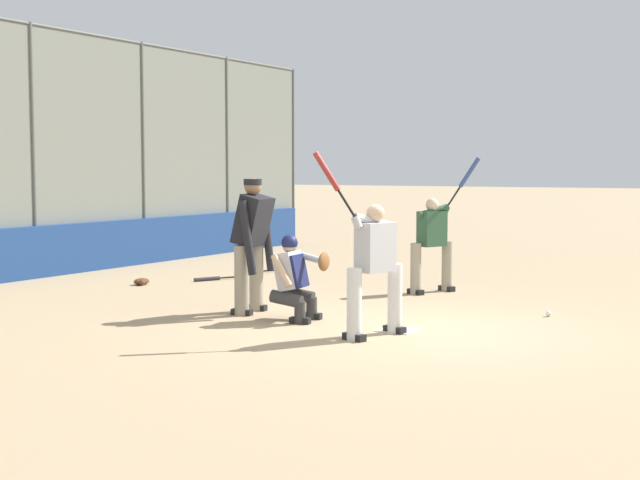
{
  "coord_description": "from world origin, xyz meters",
  "views": [
    {
      "loc": [
        9.49,
        4.54,
        1.92
      ],
      "look_at": [
        0.15,
        -1.0,
        1.05
      ],
      "focal_mm": 50.0,
      "sensor_mm": 36.0,
      "label": 1
    }
  ],
  "objects": [
    {
      "name": "ground_plane",
      "position": [
        0.0,
        0.0,
        0.0
      ],
      "size": [
        160.0,
        160.0,
        0.0
      ],
      "primitive_type": "plane",
      "color": "tan"
    },
    {
      "name": "home_plate_marker",
      "position": [
        0.0,
        0.0,
        0.01
      ],
      "size": [
        0.43,
        0.43,
        0.01
      ],
      "primitive_type": "cube",
      "color": "white",
      "rests_on": "ground_plane"
    },
    {
      "name": "batter_at_plate",
      "position": [
        0.5,
        -0.07,
        0.83
      ],
      "size": [
        0.86,
        0.84,
        2.12
      ],
      "rotation": [
        0.0,
        0.0,
        -0.27
      ],
      "color": "silver",
      "rests_on": "ground_plane"
    },
    {
      "name": "catcher_behind_plate",
      "position": [
        0.05,
        -1.42,
        0.56
      ],
      "size": [
        0.61,
        0.71,
        1.09
      ],
      "rotation": [
        0.0,
        0.0,
        0.15
      ],
      "color": "#333333",
      "rests_on": "ground_plane"
    },
    {
      "name": "umpire_home",
      "position": [
        -0.16,
        -2.23,
        0.97
      ],
      "size": [
        0.73,
        0.5,
        1.8
      ],
      "rotation": [
        0.0,
        0.0,
        0.13
      ],
      "color": "gray",
      "rests_on": "ground_plane"
    },
    {
      "name": "batter_on_deck",
      "position": [
        -3.19,
        -0.95,
        0.8
      ],
      "size": [
        0.81,
        0.94,
        2.1
      ],
      "rotation": [
        0.0,
        0.0,
        2.73
      ],
      "color": "gray",
      "rests_on": "ground_plane"
    },
    {
      "name": "spare_bat_by_padding",
      "position": [
        -2.62,
        -4.83,
        0.03
      ],
      "size": [
        0.78,
        0.41,
        0.07
      ],
      "rotation": [
        0.0,
        0.0,
        5.83
      ],
      "color": "black",
      "rests_on": "ground_plane"
    },
    {
      "name": "spare_bat_third_base_side",
      "position": [
        -4.43,
        -4.45,
        0.03
      ],
      "size": [
        0.8,
        0.52,
        0.07
      ],
      "rotation": [
        0.0,
        0.0,
        2.58
      ],
      "color": "black",
      "rests_on": "ground_plane"
    },
    {
      "name": "fielding_glove_on_dirt",
      "position": [
        -1.59,
        -5.47,
        0.06
      ],
      "size": [
        0.31,
        0.24,
        0.11
      ],
      "color": "#56331E",
      "rests_on": "ground_plane"
    },
    {
      "name": "baseball_loose",
      "position": [
        -1.89,
        1.25,
        0.04
      ],
      "size": [
        0.07,
        0.07,
        0.07
      ],
      "primitive_type": "sphere",
      "color": "white",
      "rests_on": "ground_plane"
    }
  ]
}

